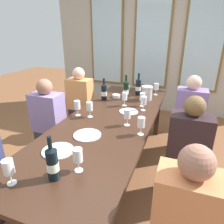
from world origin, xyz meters
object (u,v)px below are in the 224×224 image
(dining_table, at_px, (109,125))
(seated_person_3, at_px, (187,153))
(wine_glass_1, at_px, (78,156))
(wine_glass_4, at_px, (142,97))
(white_plate_2, at_px, (87,135))
(wine_bottle_0, at_px, (53,163))
(wine_glass_9, at_px, (90,107))
(seated_person_1, at_px, (189,118))
(wine_bottle_3, at_px, (126,90))
(wine_glass_0, at_px, (77,105))
(wine_glass_6, at_px, (144,101))
(wine_bottle_2, at_px, (138,87))
(wine_glass_7, at_px, (8,168))
(wine_glass_5, at_px, (141,123))
(white_plate_1, at_px, (129,111))
(wine_glass_3, at_px, (125,97))
(wine_glass_8, at_px, (127,114))
(wine_glass_10, at_px, (139,84))
(tasting_bowl_0, at_px, (127,88))
(seated_person_2, at_px, (49,124))
(white_plate_0, at_px, (58,151))
(wine_bottle_1, at_px, (104,92))
(metal_pitcher, at_px, (147,93))
(tasting_bowl_1, at_px, (116,96))
(wine_glass_2, at_px, (156,87))
(seated_person_0, at_px, (80,104))

(dining_table, height_order, seated_person_3, seated_person_3)
(wine_glass_1, distance_m, wine_glass_4, 1.41)
(white_plate_2, distance_m, wine_bottle_0, 0.61)
(wine_glass_9, xyz_separation_m, seated_person_1, (1.05, 0.87, -0.34))
(wine_glass_9, bearing_deg, wine_bottle_3, 75.12)
(wine_glass_0, height_order, wine_glass_6, same)
(wine_bottle_2, height_order, wine_glass_7, wine_bottle_2)
(wine_glass_1, relative_size, seated_person_3, 0.16)
(wine_bottle_0, xyz_separation_m, wine_glass_5, (0.39, 0.78, -0.00))
(white_plate_1, xyz_separation_m, wine_glass_3, (-0.11, 0.19, 0.11))
(white_plate_2, distance_m, wine_glass_3, 0.88)
(wine_glass_8, height_order, wine_glass_10, same)
(wine_bottle_0, distance_m, wine_bottle_2, 1.97)
(seated_person_1, bearing_deg, wine_glass_4, -150.36)
(wine_bottle_2, xyz_separation_m, wine_glass_0, (-0.46, -0.98, -0.00))
(wine_bottle_2, distance_m, tasting_bowl_0, 0.38)
(wine_glass_0, relative_size, wine_glass_7, 1.00)
(dining_table, height_order, wine_glass_5, wine_glass_5)
(white_plate_2, xyz_separation_m, wine_glass_5, (0.46, 0.19, 0.11))
(white_plate_2, distance_m, wine_glass_6, 0.87)
(wine_bottle_3, height_order, seated_person_2, seated_person_2)
(white_plate_0, xyz_separation_m, wine_glass_10, (0.22, 1.88, 0.12))
(wine_glass_8, bearing_deg, wine_glass_1, -97.91)
(wine_glass_0, xyz_separation_m, wine_glass_10, (0.43, 1.18, 0.00))
(wine_bottle_1, relative_size, wine_glass_0, 1.73)
(metal_pitcher, distance_m, wine_glass_9, 0.94)
(wine_glass_1, bearing_deg, tasting_bowl_1, 100.06)
(wine_glass_1, xyz_separation_m, wine_glass_4, (0.14, 1.40, 0.00))
(wine_bottle_0, height_order, seated_person_3, seated_person_3)
(wine_glass_9, height_order, wine_glass_10, same)
(wine_glass_7, bearing_deg, wine_glass_2, 75.76)
(wine_bottle_1, bearing_deg, seated_person_1, 13.24)
(wine_glass_5, relative_size, seated_person_1, 0.16)
(tasting_bowl_1, bearing_deg, seated_person_2, -132.08)
(wine_glass_8, distance_m, wine_glass_9, 0.45)
(wine_glass_0, distance_m, wine_glass_6, 0.78)
(white_plate_1, relative_size, white_plate_2, 0.88)
(tasting_bowl_1, distance_m, seated_person_3, 1.31)
(wine_glass_4, bearing_deg, wine_glass_5, -78.55)
(white_plate_0, height_order, wine_glass_0, wine_glass_0)
(wine_glass_5, xyz_separation_m, wine_glass_8, (-0.17, 0.15, 0.00))
(tasting_bowl_1, distance_m, wine_glass_3, 0.37)
(wine_glass_2, bearing_deg, wine_bottle_2, -157.41)
(metal_pitcher, xyz_separation_m, seated_person_1, (0.58, 0.06, -0.31))
(tasting_bowl_1, distance_m, wine_glass_5, 1.14)
(white_plate_1, bearing_deg, wine_glass_5, -62.92)
(wine_bottle_1, relative_size, wine_glass_5, 1.73)
(white_plate_2, relative_size, wine_glass_6, 1.46)
(metal_pitcher, relative_size, seated_person_0, 0.17)
(tasting_bowl_1, height_order, seated_person_2, seated_person_2)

